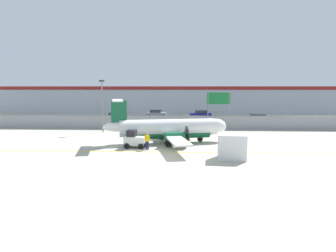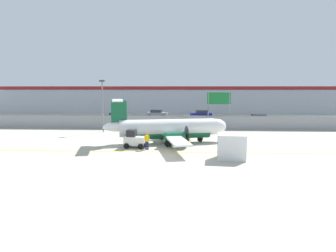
# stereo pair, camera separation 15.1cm
# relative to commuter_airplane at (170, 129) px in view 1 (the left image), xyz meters

# --- Properties ---
(ground_plane) EXTENTS (140.00, 140.00, 0.01)m
(ground_plane) POSITION_rel_commuter_airplane_xyz_m (1.02, -4.96, -1.60)
(ground_plane) COLOR #B2AD99
(perimeter_fence) EXTENTS (98.00, 0.10, 2.10)m
(perimeter_fence) POSITION_rel_commuter_airplane_xyz_m (1.02, 11.04, -0.49)
(perimeter_fence) COLOR gray
(perimeter_fence) RESTS_ON ground
(parking_lot_strip) EXTENTS (98.00, 17.00, 0.12)m
(parking_lot_strip) POSITION_rel_commuter_airplane_xyz_m (1.02, 22.54, -1.54)
(parking_lot_strip) COLOR #38383A
(parking_lot_strip) RESTS_ON ground
(background_building) EXTENTS (91.00, 8.10, 6.50)m
(background_building) POSITION_rel_commuter_airplane_xyz_m (1.02, 41.02, 1.66)
(background_building) COLOR #A8B2BC
(background_building) RESTS_ON ground
(commuter_airplane) EXTENTS (14.04, 15.96, 4.92)m
(commuter_airplane) POSITION_rel_commuter_airplane_xyz_m (0.00, 0.00, 0.00)
(commuter_airplane) COLOR white
(commuter_airplane) RESTS_ON ground
(baggage_tug) EXTENTS (2.44, 1.61, 1.88)m
(baggage_tug) POSITION_rel_commuter_airplane_xyz_m (-3.54, -2.99, -0.75)
(baggage_tug) COLOR silver
(baggage_tug) RESTS_ON ground
(ground_crew_worker) EXTENTS (0.55, 0.42, 1.70)m
(ground_crew_worker) POSITION_rel_commuter_airplane_xyz_m (-2.13, -3.84, -0.65)
(ground_crew_worker) COLOR #191E4C
(ground_crew_worker) RESTS_ON ground
(cargo_container) EXTENTS (2.59, 2.23, 2.20)m
(cargo_container) POSITION_rel_commuter_airplane_xyz_m (5.76, -7.46, -0.50)
(cargo_container) COLOR silver
(cargo_container) RESTS_ON ground
(traffic_cone_near_left) EXTENTS (0.36, 0.36, 0.64)m
(traffic_cone_near_left) POSITION_rel_commuter_airplane_xyz_m (-3.16, -2.02, -1.29)
(traffic_cone_near_left) COLOR orange
(traffic_cone_near_left) RESTS_ON ground
(traffic_cone_near_right) EXTENTS (0.36, 0.36, 0.64)m
(traffic_cone_near_right) POSITION_rel_commuter_airplane_xyz_m (3.85, 2.69, -1.29)
(traffic_cone_near_right) COLOR orange
(traffic_cone_near_right) RESTS_ON ground
(traffic_cone_far_left) EXTENTS (0.36, 0.36, 0.64)m
(traffic_cone_far_left) POSITION_rel_commuter_airplane_xyz_m (2.24, 1.72, -1.29)
(traffic_cone_far_left) COLOR orange
(traffic_cone_far_left) RESTS_ON ground
(parked_car_0) EXTENTS (4.27, 2.16, 1.58)m
(parked_car_0) POSITION_rel_commuter_airplane_xyz_m (-10.81, 20.08, -0.71)
(parked_car_0) COLOR silver
(parked_car_0) RESTS_ON parking_lot_strip
(parked_car_1) EXTENTS (4.36, 2.36, 1.58)m
(parked_car_1) POSITION_rel_commuter_airplane_xyz_m (-3.92, 27.90, -0.71)
(parked_car_1) COLOR gray
(parked_car_1) RESTS_ON parking_lot_strip
(parked_car_2) EXTENTS (4.39, 2.44, 1.58)m
(parked_car_2) POSITION_rel_commuter_airplane_xyz_m (5.11, 27.12, -0.71)
(parked_car_2) COLOR navy
(parked_car_2) RESTS_ON parking_lot_strip
(parked_car_3) EXTENTS (4.36, 2.36, 1.58)m
(parked_car_3) POSITION_rel_commuter_airplane_xyz_m (14.35, 18.49, -0.71)
(parked_car_3) COLOR red
(parked_car_3) RESTS_ON parking_lot_strip
(apron_light_pole) EXTENTS (0.70, 0.30, 7.27)m
(apron_light_pole) POSITION_rel_commuter_airplane_xyz_m (-9.75, 7.86, 2.70)
(apron_light_pole) COLOR slate
(apron_light_pole) RESTS_ON ground
(highway_sign) EXTENTS (3.60, 0.14, 5.50)m
(highway_sign) POSITION_rel_commuter_airplane_xyz_m (6.95, 12.88, 2.54)
(highway_sign) COLOR slate
(highway_sign) RESTS_ON ground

